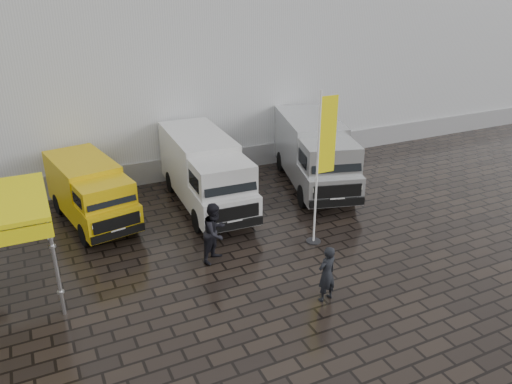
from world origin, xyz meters
TOP-DOWN VIEW (x-y plane):
  - ground at (0.00, 0.00)m, footprint 120.00×120.00m
  - exhibition_hall at (2.00, 16.00)m, footprint 44.00×16.00m
  - hall_plinth at (2.00, 7.95)m, footprint 44.00×0.15m
  - van_yellow at (-6.43, 5.14)m, footprint 2.71×5.09m
  - van_white at (-2.22, 4.70)m, footprint 2.34×6.32m
  - van_silver at (2.64, 4.70)m, footprint 3.80×6.77m
  - flagpole at (0.25, 0.39)m, footprint 0.88×0.50m
  - wheelie_bin at (5.62, 7.41)m, footprint 0.71×0.71m
  - person_front at (-1.36, -2.58)m, footprint 0.68×0.52m
  - person_tent at (-3.35, 0.72)m, footprint 1.20×1.15m

SIDE VIEW (x-z plane):
  - ground at x=0.00m, z-range 0.00..0.00m
  - hall_plinth at x=2.00m, z-range 0.00..1.00m
  - wheelie_bin at x=5.62m, z-range 0.00..1.08m
  - person_front at x=-1.36m, z-range 0.00..1.67m
  - person_tent at x=-3.35m, z-range 0.00..1.95m
  - van_yellow at x=-6.43m, z-range 0.00..2.23m
  - van_white at x=-2.22m, z-range 0.00..2.70m
  - van_silver at x=2.64m, z-range 0.00..2.79m
  - flagpole at x=0.25m, z-range 0.32..5.50m
  - exhibition_hall at x=2.00m, z-range 0.00..12.00m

